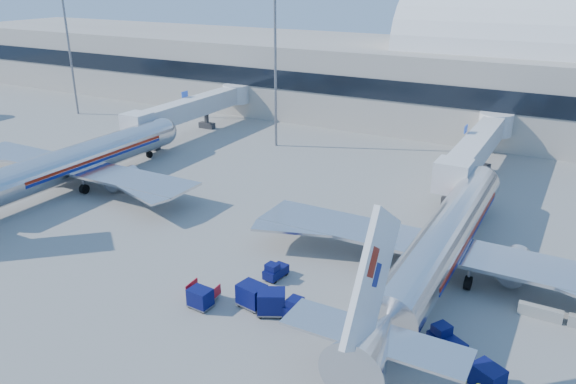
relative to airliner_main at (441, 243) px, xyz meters
The scene contains 18 objects.
ground 11.35m from the airliner_main, 155.75° to the right, with size 260.00×260.00×0.00m, color gray.
terminal 56.80m from the airliner_main, 114.64° to the left, with size 170.00×28.15×21.00m.
airliner_main is the anchor object (origin of this frame).
airliner_mid 42.00m from the airliner_main, behind, with size 32.00×37.26×12.07m.
jetbridge_near 26.43m from the airliner_main, 95.22° to the left, with size 4.40×27.50×6.25m.
jetbridge_mid 51.62m from the airliner_main, 149.36° to the left, with size 4.40×27.50×6.25m.
mast_far_west 75.44m from the airliner_main, 159.99° to the left, with size 2.00×1.20×22.60m.
mast_west 41.12m from the airliner_main, 139.64° to the left, with size 2.00×1.20×22.60m.
barrier_near 8.74m from the airliner_main, 17.39° to the right, with size 3.00×0.55×0.90m, color #9E9E96.
tug_lead 13.20m from the airliner_main, 121.78° to the right, with size 2.57×1.37×1.64m.
tug_right 10.16m from the airliner_main, 72.40° to the right, with size 2.82×2.38×1.65m.
tug_left 13.48m from the airliner_main, 149.15° to the right, with size 1.37×2.34×1.45m.
cart_train_a 14.65m from the airliner_main, 128.73° to the right, with size 2.58×2.38×1.83m.
cart_train_b 15.71m from the airliner_main, 134.06° to the right, with size 2.28×1.88×1.80m.
cart_train_c 19.38m from the airliner_main, 136.91° to the right, with size 1.81×1.43×1.52m.
cart_solo_near 13.10m from the airliner_main, 97.13° to the right, with size 2.50×2.25×1.81m.
cart_solo_far 13.70m from the airliner_main, 63.31° to the right, with size 2.33×2.15×1.65m.
cart_open_red 19.10m from the airliner_main, 140.19° to the right, with size 2.27×1.65×0.59m.
Camera 1 is at (18.70, -36.58, 23.07)m, focal length 35.00 mm.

